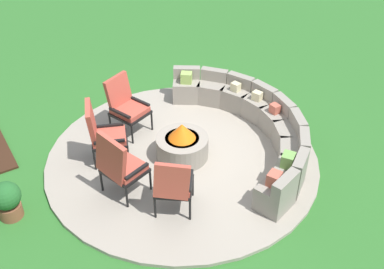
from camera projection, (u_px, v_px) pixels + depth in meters
name	position (u px, v px, depth m)	size (l,w,h in m)	color
ground_plane	(182.00, 159.00, 8.16)	(24.00, 24.00, 0.00)	#2D6B28
patio_circle	(182.00, 157.00, 8.15)	(4.72, 4.72, 0.06)	#9E9384
fire_pit	(182.00, 144.00, 7.97)	(0.90, 0.90, 0.68)	gray
curved_stone_bench	(255.00, 124.00, 8.42)	(3.98, 1.89, 0.67)	gray
lounge_chair_front_left	(126.00, 104.00, 8.45)	(0.78, 0.74, 1.08)	black
lounge_chair_front_right	(103.00, 133.00, 7.72)	(0.73, 0.78, 1.17)	black
lounge_chair_back_left	(119.00, 165.00, 7.04)	(0.77, 0.74, 1.18)	black
lounge_chair_back_right	(173.00, 184.00, 6.76)	(0.77, 0.79, 1.02)	black
potted_plant_1	(7.00, 200.00, 6.86)	(0.43, 0.43, 0.63)	brown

